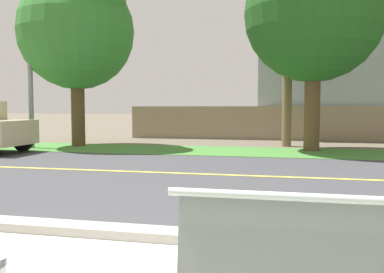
{
  "coord_description": "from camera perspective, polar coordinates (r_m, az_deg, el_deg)",
  "views": [
    {
      "loc": [
        1.05,
        -1.62,
        1.36
      ],
      "look_at": [
        -0.03,
        3.31,
        1.0
      ],
      "focal_mm": 38.63,
      "sensor_mm": 36.0,
      "label": 1
    }
  ],
  "objects": [
    {
      "name": "road_centre_line",
      "position": [
        8.3,
        4.99,
        -5.32
      ],
      "size": [
        48.0,
        0.14,
        0.01
      ],
      "primitive_type": "cube",
      "color": "#E0CC4C",
      "rests_on": "ground_plane"
    },
    {
      "name": "streetlamp",
      "position": [
        15.11,
        -21.17,
        14.08
      ],
      "size": [
        0.24,
        2.1,
        7.1
      ],
      "color": "gray",
      "rests_on": "ground_plane"
    },
    {
      "name": "shade_tree_far_left",
      "position": [
        15.07,
        -15.39,
        14.89
      ],
      "size": [
        3.94,
        3.94,
        6.51
      ],
      "color": "brown",
      "rests_on": "ground_plane"
    },
    {
      "name": "garden_wall",
      "position": [
        17.52,
        12.28,
        1.81
      ],
      "size": [
        13.0,
        0.36,
        1.4
      ],
      "primitive_type": "cube",
      "color": "gray",
      "rests_on": "ground_plane"
    },
    {
      "name": "curb_edge",
      "position": [
        4.31,
        -2.4,
        -13.56
      ],
      "size": [
        44.0,
        0.3,
        0.11
      ],
      "primitive_type": "cube",
      "color": "#ADA89E",
      "rests_on": "ground_plane"
    },
    {
      "name": "far_verge_grass",
      "position": [
        12.74,
        7.62,
        -2.06
      ],
      "size": [
        48.0,
        2.8,
        0.02
      ],
      "primitive_type": "cube",
      "color": "#478438",
      "rests_on": "ground_plane"
    },
    {
      "name": "shade_tree_left",
      "position": [
        13.6,
        17.14,
        17.47
      ],
      "size": [
        4.25,
        4.25,
        7.01
      ],
      "color": "brown",
      "rests_on": "ground_plane"
    },
    {
      "name": "street_asphalt",
      "position": [
        8.3,
        4.99,
        -5.35
      ],
      "size": [
        52.0,
        8.0,
        0.01
      ],
      "primitive_type": "cube",
      "color": "#424247",
      "rests_on": "ground_plane"
    },
    {
      "name": "ground_plane",
      "position": [
        9.77,
        6.13,
        -3.96
      ],
      "size": [
        140.0,
        140.0,
        0.0
      ],
      "primitive_type": "plane",
      "color": "#665B4C"
    }
  ]
}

